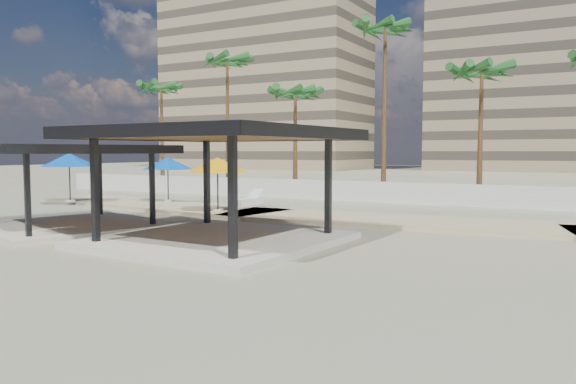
% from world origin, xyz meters
% --- Properties ---
extents(ground, '(200.00, 200.00, 0.00)m').
position_xyz_m(ground, '(0.00, 0.00, 0.00)').
color(ground, tan).
rests_on(ground, ground).
extents(promenade, '(44.45, 7.97, 0.24)m').
position_xyz_m(promenade, '(2.00, 7.67, 0.06)').
color(promenade, '#C6B284').
rests_on(promenade, ground).
extents(boundary_wall, '(56.00, 0.30, 1.20)m').
position_xyz_m(boundary_wall, '(0.00, 16.00, 0.60)').
color(boundary_wall, silver).
rests_on(boundary_wall, ground).
extents(building_west, '(34.00, 16.00, 32.40)m').
position_xyz_m(building_west, '(-42.00, 68.00, 15.27)').
color(building_west, '#937F60').
rests_on(building_west, ground).
extents(building_mid, '(38.00, 16.00, 30.40)m').
position_xyz_m(building_mid, '(4.00, 78.00, 14.27)').
color(building_mid, '#847259').
rests_on(building_mid, ground).
extents(pavilion_central, '(7.66, 7.66, 3.73)m').
position_xyz_m(pavilion_central, '(-1.66, -0.72, 2.22)').
color(pavilion_central, beige).
rests_on(pavilion_central, ground).
extents(pavilion_west, '(7.97, 7.97, 3.23)m').
position_xyz_m(pavilion_west, '(-8.80, -0.64, 1.92)').
color(pavilion_west, beige).
rests_on(pavilion_west, ground).
extents(umbrella_a, '(3.37, 3.37, 2.71)m').
position_xyz_m(umbrella_a, '(-16.56, 5.80, 2.51)').
color(umbrella_a, beige).
rests_on(umbrella_a, promenade).
extents(umbrella_b, '(3.30, 3.30, 2.52)m').
position_xyz_m(umbrella_b, '(-6.44, 5.80, 2.35)').
color(umbrella_b, beige).
rests_on(umbrella_b, promenade).
extents(umbrella_f, '(2.91, 2.91, 2.48)m').
position_xyz_m(umbrella_f, '(-11.97, 8.65, 2.31)').
color(umbrella_f, beige).
rests_on(umbrella_f, promenade).
extents(lounger_a, '(0.82, 2.14, 0.80)m').
position_xyz_m(lounger_a, '(-7.03, 9.21, 0.37)').
color(lounger_a, silver).
rests_on(lounger_a, promenade).
extents(palm_a, '(3.00, 3.00, 8.74)m').
position_xyz_m(palm_a, '(-21.00, 18.30, 7.61)').
color(palm_a, brown).
rests_on(palm_a, ground).
extents(palm_b, '(3.00, 3.00, 10.39)m').
position_xyz_m(palm_b, '(-15.00, 18.70, 9.16)').
color(palm_b, brown).
rests_on(palm_b, ground).
extents(palm_c, '(3.00, 3.00, 7.73)m').
position_xyz_m(palm_c, '(-9.00, 18.10, 6.66)').
color(palm_c, brown).
rests_on(palm_c, ground).
extents(palm_d, '(3.00, 3.00, 11.58)m').
position_xyz_m(palm_d, '(-3.00, 18.90, 10.26)').
color(palm_d, brown).
rests_on(palm_d, ground).
extents(palm_e, '(3.00, 3.00, 8.39)m').
position_xyz_m(palm_e, '(3.00, 18.40, 7.28)').
color(palm_e, brown).
rests_on(palm_e, ground).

